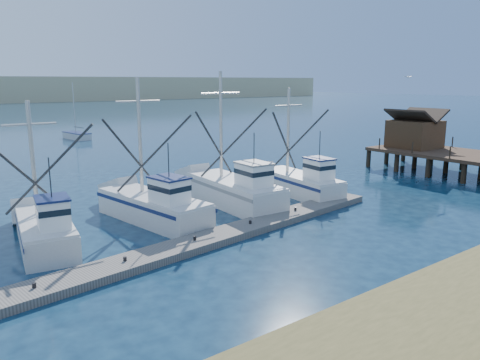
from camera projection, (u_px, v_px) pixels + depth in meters
name	position (u px, v px, depth m)	size (l,w,h in m)	color
ground	(376.00, 250.00, 23.42)	(500.00, 500.00, 0.00)	#0B1E32
floating_dock	(195.00, 244.00, 23.72)	(28.49, 1.90, 0.38)	slate
timber_pier	(449.00, 146.00, 42.15)	(7.00, 20.00, 8.00)	black
trawler_fleet	(148.00, 208.00, 27.51)	(28.26, 9.35, 8.93)	silver
sailboat_near	(77.00, 136.00, 67.75)	(2.60, 5.56, 8.10)	silver
flying_gull	(408.00, 77.00, 39.55)	(1.04, 0.19, 0.19)	white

